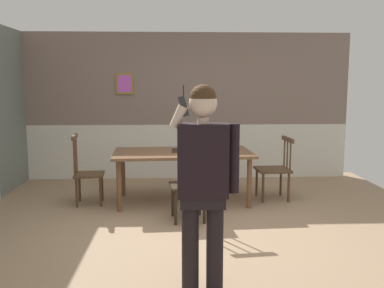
{
  "coord_description": "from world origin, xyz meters",
  "views": [
    {
      "loc": [
        -0.24,
        -4.86,
        1.73
      ],
      "look_at": [
        -0.06,
        -0.67,
        1.13
      ],
      "focal_mm": 40.24,
      "sensor_mm": 36.0,
      "label": 1
    }
  ],
  "objects_px": {
    "chair_by_doorway": "(188,184)",
    "chair_at_table_head": "(86,172)",
    "dining_table": "(183,157)",
    "chair_near_window": "(275,168)",
    "person_figure": "(204,176)"
  },
  "relations": [
    {
      "from": "chair_at_table_head",
      "to": "chair_near_window",
      "type": "bearing_deg",
      "value": 87.84
    },
    {
      "from": "chair_by_doorway",
      "to": "person_figure",
      "type": "height_order",
      "value": "person_figure"
    },
    {
      "from": "chair_at_table_head",
      "to": "person_figure",
      "type": "bearing_deg",
      "value": 23.39
    },
    {
      "from": "chair_near_window",
      "to": "chair_at_table_head",
      "type": "height_order",
      "value": "chair_at_table_head"
    },
    {
      "from": "chair_at_table_head",
      "to": "dining_table",
      "type": "bearing_deg",
      "value": 87.87
    },
    {
      "from": "dining_table",
      "to": "person_figure",
      "type": "relative_size",
      "value": 1.19
    },
    {
      "from": "chair_by_doorway",
      "to": "dining_table",
      "type": "bearing_deg",
      "value": 87.28
    },
    {
      "from": "chair_near_window",
      "to": "chair_at_table_head",
      "type": "relative_size",
      "value": 0.92
    },
    {
      "from": "chair_by_doorway",
      "to": "chair_near_window",
      "type": "bearing_deg",
      "value": 30.51
    },
    {
      "from": "dining_table",
      "to": "chair_by_doorway",
      "type": "height_order",
      "value": "chair_by_doorway"
    },
    {
      "from": "chair_at_table_head",
      "to": "person_figure",
      "type": "distance_m",
      "value": 3.14
    },
    {
      "from": "chair_near_window",
      "to": "chair_by_doorway",
      "type": "relative_size",
      "value": 0.97
    },
    {
      "from": "chair_near_window",
      "to": "person_figure",
      "type": "distance_m",
      "value": 3.18
    },
    {
      "from": "dining_table",
      "to": "chair_near_window",
      "type": "relative_size",
      "value": 2.19
    },
    {
      "from": "chair_by_doorway",
      "to": "chair_at_table_head",
      "type": "relative_size",
      "value": 0.96
    }
  ]
}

